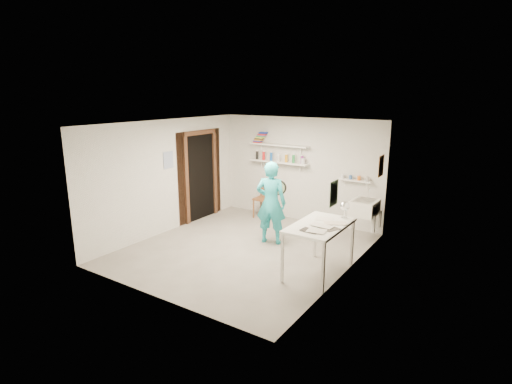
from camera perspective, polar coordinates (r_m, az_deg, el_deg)
The scene contains 27 objects.
floor at distance 7.79m, azimuth -1.63°, elevation -8.19°, with size 4.00×4.50×0.02m, color slate.
ceiling at distance 7.23m, azimuth -1.76°, elevation 9.86°, with size 4.00×4.50×0.02m, color silver.
wall_back at distance 9.32m, azimuth 6.29°, elevation 3.21°, with size 4.00×0.02×2.40m, color silver.
wall_front at distance 5.78m, azimuth -14.64°, elevation -3.89°, with size 4.00×0.02×2.40m, color silver.
wall_left at distance 8.70m, azimuth -12.62°, elevation 2.18°, with size 0.02×4.50×2.40m, color silver.
wall_right at distance 6.52m, azimuth 12.97°, elevation -1.77°, with size 0.02×4.50×2.40m, color silver.
doorway_recess at distance 9.47m, azimuth -7.94°, elevation 2.10°, with size 0.02×0.90×2.00m, color black.
corridor_box at distance 9.94m, azimuth -11.05°, elevation 2.82°, with size 1.40×1.50×2.10m, color brown.
door_lintel at distance 9.30m, azimuth -8.07°, elevation 8.42°, with size 0.06×1.05×0.10m, color brown.
door_jamb_near at distance 9.10m, azimuth -9.91°, elevation 1.53°, with size 0.06×0.10×2.00m, color brown.
door_jamb_far at distance 9.83m, azimuth -5.94°, elevation 2.59°, with size 0.06×0.10×2.00m, color brown.
shelf_lower at distance 9.42m, azimuth 3.24°, elevation 4.31°, with size 1.50×0.22×0.03m, color white.
shelf_upper at distance 9.36m, azimuth 3.27°, elevation 6.72°, with size 1.50×0.22×0.03m, color white.
ledge_shelf at distance 8.74m, azimuth 13.91°, elevation 1.62°, with size 0.70×0.14×0.03m, color white.
poster_left at distance 8.66m, azimuth -12.41°, elevation 4.49°, with size 0.01×0.28×0.36m, color #334C7F.
poster_right_a at distance 8.12m, azimuth 17.44°, elevation 3.56°, with size 0.01×0.34×0.42m, color #995933.
poster_right_b at distance 5.95m, azimuth 11.06°, elevation -0.18°, with size 0.01×0.30×0.38m, color #3F724C.
belfast_sink at distance 8.28m, azimuth 15.24°, elevation -2.14°, with size 0.48×0.60×0.30m, color white.
man at distance 7.86m, azimuth 2.15°, elevation -1.56°, with size 0.60×0.40×1.65m, color #26B2BF.
wall_clock at distance 7.93m, azimuth 3.33°, elevation 0.64°, with size 0.30×0.30×0.04m, color beige.
wooden_chair at distance 9.57m, azimuth 1.13°, elevation -0.97°, with size 0.43×0.41×0.92m, color brown.
work_table at distance 6.71m, azimuth 8.98°, elevation -8.08°, with size 0.77×1.29×0.86m, color white.
desk_lamp at distance 6.88m, azimuth 12.58°, elevation -1.96°, with size 0.16×0.16×0.16m, color silver.
spray_cans at distance 9.40m, azimuth 3.24°, elevation 4.91°, with size 1.26×0.06×0.17m.
book_stack at distance 9.61m, azimuth 0.57°, elevation 7.78°, with size 0.34×0.14×0.25m.
ledge_pots at distance 8.73m, azimuth 13.93°, elevation 2.00°, with size 0.48×0.07×0.09m.
papers at distance 6.55m, azimuth 9.12°, elevation -4.50°, with size 0.30×0.22×0.02m.
Camera 1 is at (4.14, -5.91, 2.93)m, focal length 28.00 mm.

